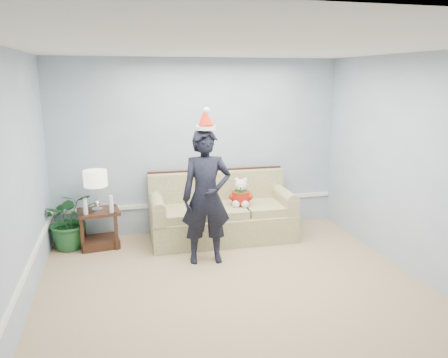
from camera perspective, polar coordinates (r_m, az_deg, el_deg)
name	(u,v)px	position (r m, az deg, el deg)	size (l,w,h in m)	color
room_shell	(246,184)	(4.45, 2.85, -0.67)	(4.54, 5.04, 2.74)	#9F8066
wainscot_trim	(128,237)	(5.66, -12.40, -7.43)	(4.49, 4.99, 0.06)	white
sofa	(221,215)	(6.69, -0.37, -4.72)	(2.15, 0.95, 1.00)	#606831
side_table	(100,232)	(6.62, -15.90, -6.73)	(0.63, 0.55, 0.55)	#3B2315
table_lamp	(95,180)	(6.40, -16.45, -0.14)	(0.33, 0.33, 0.58)	silver
candle_pair	(98,206)	(6.33, -16.09, -3.36)	(0.41, 0.06, 0.24)	silver
houseplant	(70,220)	(6.63, -19.44, -5.03)	(0.77, 0.66, 0.85)	#1D5428
man	(206,197)	(5.68, -2.32, -2.39)	(0.65, 0.42, 1.77)	black
santa_hat	(205,120)	(5.51, -2.45, 7.75)	(0.26, 0.29, 0.30)	white
teddy_bear	(241,196)	(6.53, 2.23, -2.18)	(0.33, 0.34, 0.43)	white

